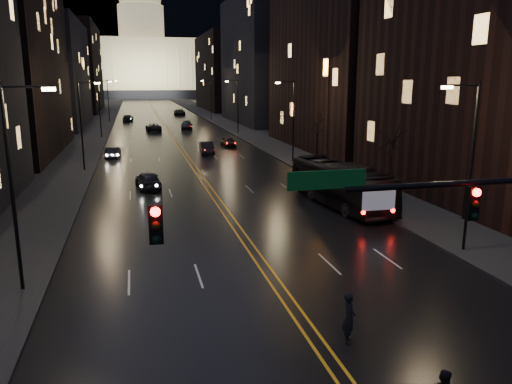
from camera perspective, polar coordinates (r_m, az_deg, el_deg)
road at (r=142.55m, az=-11.42°, el=8.89°), size 20.00×320.00×0.02m
sidewalk_left at (r=142.66m, az=-17.10°, el=8.61°), size 8.00×320.00×0.16m
sidewalk_right at (r=143.81m, az=-5.77°, el=9.13°), size 8.00×320.00×0.16m
center_line at (r=142.55m, az=-11.42°, el=8.89°), size 0.62×320.00×0.01m
building_left_far at (r=105.23m, az=-22.48°, el=12.34°), size 12.00×34.00×20.00m
building_left_dist at (r=152.91m, az=-19.88°, el=13.14°), size 12.00×40.00×24.00m
building_right_near at (r=42.00m, az=27.23°, el=15.39°), size 12.00×26.00×24.00m
building_right_mid at (r=107.62m, az=0.83°, el=14.87°), size 12.00×34.00×26.00m
building_right_dist at (r=154.51m, az=-3.75°, el=13.47°), size 12.00×40.00×22.00m
mountain_ridge at (r=398.75m, az=-7.41°, el=20.75°), size 520.00×60.00×130.00m
capitol at (r=262.33m, az=-12.78°, el=14.25°), size 90.00×50.00×58.50m
streetlamp_right_near at (r=28.02m, az=23.15°, el=3.51°), size 2.13×0.25×9.00m
streetlamp_left_near at (r=23.03m, az=-25.79°, el=1.45°), size 2.13×0.25×9.00m
streetlamp_right_mid at (r=54.90m, az=4.12°, el=8.56°), size 2.13×0.25×9.00m
streetlamp_left_mid at (r=52.52m, az=-19.19°, el=7.70°), size 2.13×0.25×9.00m
streetlamp_right_far at (r=83.92m, az=-2.21°, el=10.04°), size 2.13×0.25×9.00m
streetlamp_left_far at (r=82.38m, az=-17.33°, el=9.43°), size 2.13×0.25×9.00m
streetlamp_right_dist at (r=113.45m, az=-5.29°, el=10.71°), size 2.13×0.25×9.00m
streetlamp_left_dist at (r=112.32m, az=-16.45°, el=10.23°), size 2.13×0.25×9.00m
tree_right_mid at (r=39.28m, az=15.25°, el=5.65°), size 2.40×2.40×6.65m
tree_right_far at (r=53.77m, az=7.01°, el=7.82°), size 2.40×2.40×6.65m
bus at (r=36.91m, az=9.58°, el=0.86°), size 3.95×11.61×3.17m
oncoming_car_a at (r=43.15m, az=-12.23°, el=1.35°), size 2.32×4.67×1.53m
oncoming_car_b at (r=60.90m, az=-16.04°, el=4.34°), size 1.79×4.20×1.35m
oncoming_car_c at (r=91.35m, az=-11.64°, el=7.27°), size 2.80×5.40×1.45m
oncoming_car_d at (r=114.23m, az=-14.44°, el=8.19°), size 2.46×5.17×1.46m
receding_car_a at (r=62.50m, az=-5.64°, el=5.05°), size 1.85×4.65×1.50m
receding_car_b at (r=68.84m, az=-3.19°, el=5.75°), size 1.83×4.14×1.38m
receding_car_c at (r=93.40m, az=-7.92°, el=7.54°), size 2.57×5.35×1.50m
receding_car_d at (r=131.24m, az=-8.73°, el=9.02°), size 2.70×5.71×1.58m
pedestrian_a at (r=18.30m, az=10.57°, el=-13.95°), size 0.63×0.79×1.88m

